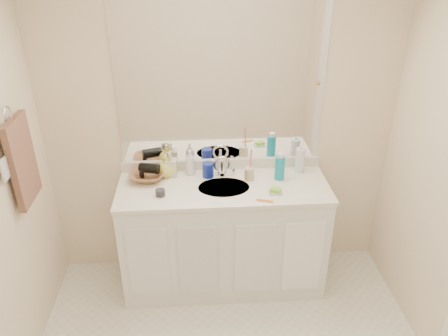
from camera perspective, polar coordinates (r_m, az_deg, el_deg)
name	(u,v)px	position (r m, az deg, el deg)	size (l,w,h in m)	color
wall_back	(221,130)	(3.24, -0.40, 5.04)	(2.60, 0.02, 2.40)	beige
vanity_cabinet	(224,237)	(3.39, -0.06, -8.97)	(1.50, 0.55, 0.85)	white
countertop	(224,187)	(3.15, -0.06, -2.55)	(1.52, 0.57, 0.03)	white
backsplash	(221,164)	(3.35, -0.37, 0.52)	(1.52, 0.03, 0.08)	silver
sink_basin	(224,188)	(3.13, -0.04, -2.69)	(0.37, 0.37, 0.02)	#B3B09D
faucet	(222,168)	(3.25, -0.26, -0.06)	(0.02, 0.02, 0.11)	silver
mirror	(221,82)	(3.11, -0.42, 11.11)	(1.48, 0.01, 1.20)	white
blue_mug	(208,170)	(3.23, -2.10, -0.23)	(0.08, 0.08, 0.11)	navy
tan_cup	(249,174)	(3.20, 3.30, -0.77)	(0.07, 0.07, 0.09)	#C8B98D
toothbrush	(251,161)	(3.15, 3.53, 0.88)	(0.01, 0.01, 0.20)	#FF438B
mouthwash_bottle	(280,168)	(3.21, 7.28, -0.05)	(0.07, 0.07, 0.17)	#0E8DAC
clear_pump_bottle	(300,160)	(3.33, 9.87, 1.01)	(0.07, 0.07, 0.19)	white
soap_dish	(275,192)	(3.07, 6.73, -3.15)	(0.09, 0.07, 0.01)	silver
green_soap	(276,190)	(3.06, 6.74, -2.85)	(0.07, 0.05, 0.03)	#7ED133
orange_comb	(265,201)	(2.97, 5.34, -4.29)	(0.11, 0.02, 0.00)	#DE5C17
dark_jar	(160,193)	(3.04, -8.32, -3.21)	(0.07, 0.07, 0.05)	#2A2A2F
soap_bottle_white	(190,162)	(3.26, -4.47, 0.75)	(0.08, 0.08, 0.20)	silver
soap_bottle_cream	(171,164)	(3.25, -6.98, 0.57)	(0.09, 0.09, 0.19)	beige
soap_bottle_yellow	(166,166)	(3.25, -7.58, 0.30)	(0.13, 0.13, 0.17)	#DED656
wicker_basket	(147,175)	(3.25, -9.98, -0.95)	(0.26, 0.26, 0.06)	brown
hair_dryer	(149,168)	(3.22, -9.71, -0.03)	(0.07, 0.07, 0.15)	black
towel_ring	(8,115)	(2.83, -26.41, 6.22)	(0.11, 0.11, 0.01)	silver
hand_towel	(22,161)	(2.94, -24.83, 0.83)	(0.04, 0.32, 0.55)	brown
switch_plate	(5,169)	(2.76, -26.74, -0.16)	(0.01, 0.09, 0.13)	silver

